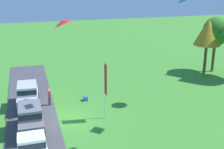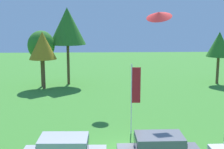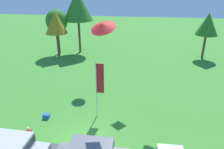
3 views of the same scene
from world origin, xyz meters
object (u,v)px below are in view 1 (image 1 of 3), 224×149
car_suv_by_flagpole (28,94)px  car_suv_near_entrance (30,118)px  cooler_box (85,99)px  kite_delta_over_trees (63,22)px  person_beside_suv (49,97)px  flag_banner (105,83)px  tree_center_back (216,32)px  tree_far_left (208,32)px

car_suv_by_flagpole → car_suv_near_entrance: size_ratio=1.01×
cooler_box → kite_delta_over_trees: (5.68, -2.56, 8.65)m
car_suv_by_flagpole → person_beside_suv: (0.21, 2.00, -0.42)m
person_beside_suv → flag_banner: (4.36, 4.46, 2.52)m
car_suv_near_entrance → cooler_box: bearing=134.2°
tree_center_back → tree_far_left: size_ratio=1.01×
car_suv_near_entrance → tree_center_back: 26.00m
person_beside_suv → tree_far_left: (-5.08, 20.08, 4.44)m
tree_center_back → cooler_box: 19.36m
tree_far_left → kite_delta_over_trees: bearing=-61.3°
car_suv_near_entrance → person_beside_suv: car_suv_near_entrance is taller
car_suv_near_entrance → tree_far_left: bearing=114.7°
tree_center_back → tree_far_left: (0.43, -1.46, 0.10)m
flag_banner → kite_delta_over_trees: 6.53m
person_beside_suv → car_suv_near_entrance: bearing=-20.9°
person_beside_suv → flag_banner: bearing=45.6°
tree_center_back → kite_delta_over_trees: size_ratio=4.53×
flag_banner → car_suv_by_flagpole: bearing=-125.3°
cooler_box → tree_center_back: bearing=106.1°
car_suv_near_entrance → person_beside_suv: (-5.01, 1.91, -0.42)m
car_suv_near_entrance → tree_center_back: bearing=114.2°
car_suv_by_flagpole → tree_far_left: tree_far_left is taller
tree_far_left → cooler_box: 17.92m
car_suv_by_flagpole → tree_far_left: 22.96m
person_beside_suv → tree_center_back: 22.65m
car_suv_by_flagpole → flag_banner: bearing=54.7°
car_suv_near_entrance → person_beside_suv: size_ratio=2.69×
person_beside_suv → car_suv_by_flagpole: bearing=-95.9°
cooler_box → kite_delta_over_trees: size_ratio=0.36×
car_suv_by_flagpole → tree_far_left: bearing=102.5°
flag_banner → cooler_box: bearing=-169.4°
person_beside_suv → tree_far_left: tree_far_left is taller
flag_banner → kite_delta_over_trees: kite_delta_over_trees is taller
flag_banner → cooler_box: size_ratio=9.57×
tree_far_left → kite_delta_over_trees: kite_delta_over_trees is taller
person_beside_suv → tree_center_back: size_ratio=0.24×
tree_far_left → tree_center_back: bearing=106.3°
kite_delta_over_trees → tree_center_back: bearing=117.9°
car_suv_near_entrance → kite_delta_over_trees: size_ratio=2.94×
flag_banner → car_suv_near_entrance: bearing=-84.1°
car_suv_by_flagpole → person_beside_suv: 2.05m
flag_banner → cooler_box: 5.73m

